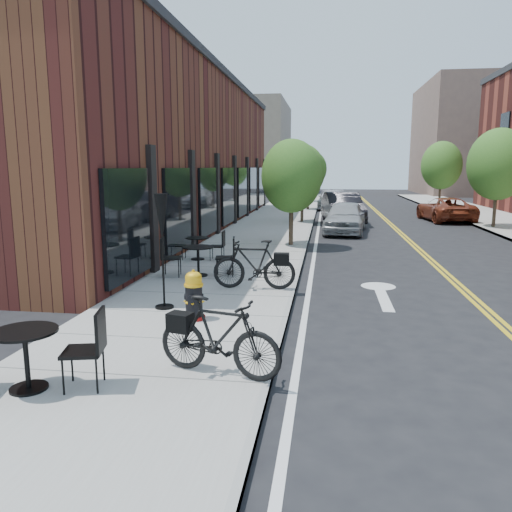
{
  "coord_description": "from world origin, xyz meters",
  "views": [
    {
      "loc": [
        0.68,
        -9.12,
        2.92
      ],
      "look_at": [
        -0.83,
        1.56,
        1.0
      ],
      "focal_mm": 35.0,
      "sensor_mm": 36.0,
      "label": 1
    }
  ],
  "objects_px": {
    "bistro_set_a": "(26,351)",
    "patio_umbrella": "(162,227)",
    "bistro_set_c": "(197,245)",
    "parked_car_far": "(445,209)",
    "bistro_set_b": "(198,257)",
    "bicycle_right": "(219,337)",
    "parked_car_b": "(342,208)",
    "parked_car_c": "(332,200)",
    "parked_car_a": "(345,217)",
    "fire_hydrant": "(194,296)",
    "bicycle_left": "(254,264)"
  },
  "relations": [
    {
      "from": "bicycle_left",
      "to": "bistro_set_b",
      "type": "relative_size",
      "value": 1.0
    },
    {
      "from": "bistro_set_a",
      "to": "parked_car_far",
      "type": "xyz_separation_m",
      "value": [
        10.16,
        23.06,
        0.02
      ]
    },
    {
      "from": "parked_car_far",
      "to": "parked_car_a",
      "type": "bearing_deg",
      "value": 40.61
    },
    {
      "from": "bistro_set_a",
      "to": "parked_car_far",
      "type": "relative_size",
      "value": 0.41
    },
    {
      "from": "fire_hydrant",
      "to": "bistro_set_b",
      "type": "distance_m",
      "value": 3.78
    },
    {
      "from": "parked_car_c",
      "to": "parked_car_far",
      "type": "bearing_deg",
      "value": -48.01
    },
    {
      "from": "parked_car_a",
      "to": "parked_car_c",
      "type": "bearing_deg",
      "value": 98.04
    },
    {
      "from": "bistro_set_b",
      "to": "bistro_set_c",
      "type": "xyz_separation_m",
      "value": [
        -0.63,
        2.3,
        -0.06
      ]
    },
    {
      "from": "parked_car_b",
      "to": "bistro_set_a",
      "type": "bearing_deg",
      "value": -109.82
    },
    {
      "from": "fire_hydrant",
      "to": "parked_car_a",
      "type": "relative_size",
      "value": 0.22
    },
    {
      "from": "bicycle_right",
      "to": "bistro_set_b",
      "type": "height_order",
      "value": "bicycle_right"
    },
    {
      "from": "bicycle_left",
      "to": "parked_car_b",
      "type": "bearing_deg",
      "value": 169.9
    },
    {
      "from": "patio_umbrella",
      "to": "parked_car_a",
      "type": "bearing_deg",
      "value": 73.1
    },
    {
      "from": "parked_car_c",
      "to": "bicycle_right",
      "type": "bearing_deg",
      "value": -90.56
    },
    {
      "from": "bicycle_left",
      "to": "bistro_set_c",
      "type": "relative_size",
      "value": 1.17
    },
    {
      "from": "fire_hydrant",
      "to": "parked_car_c",
      "type": "xyz_separation_m",
      "value": [
        2.74,
        27.32,
        0.09
      ]
    },
    {
      "from": "patio_umbrella",
      "to": "parked_car_a",
      "type": "xyz_separation_m",
      "value": [
        4.02,
        13.22,
        -1.04
      ]
    },
    {
      "from": "bicycle_left",
      "to": "parked_car_b",
      "type": "height_order",
      "value": "parked_car_b"
    },
    {
      "from": "bicycle_left",
      "to": "bicycle_right",
      "type": "relative_size",
      "value": 1.06
    },
    {
      "from": "bistro_set_b",
      "to": "parked_car_b",
      "type": "bearing_deg",
      "value": 64.69
    },
    {
      "from": "fire_hydrant",
      "to": "parked_car_b",
      "type": "distance_m",
      "value": 18.38
    },
    {
      "from": "bistro_set_b",
      "to": "parked_car_far",
      "type": "bearing_deg",
      "value": 49.56
    },
    {
      "from": "patio_umbrella",
      "to": "bistro_set_c",
      "type": "bearing_deg",
      "value": 97.53
    },
    {
      "from": "patio_umbrella",
      "to": "parked_car_b",
      "type": "height_order",
      "value": "patio_umbrella"
    },
    {
      "from": "parked_car_b",
      "to": "parked_car_far",
      "type": "distance_m",
      "value": 5.88
    },
    {
      "from": "parked_car_a",
      "to": "parked_car_b",
      "type": "height_order",
      "value": "parked_car_b"
    },
    {
      "from": "parked_car_c",
      "to": "bistro_set_b",
      "type": "bearing_deg",
      "value": -95.92
    },
    {
      "from": "bistro_set_c",
      "to": "bicycle_right",
      "type": "bearing_deg",
      "value": -74.28
    },
    {
      "from": "bistro_set_c",
      "to": "bistro_set_b",
      "type": "bearing_deg",
      "value": -75.6
    },
    {
      "from": "bicycle_right",
      "to": "bicycle_left",
      "type": "bearing_deg",
      "value": 17.53
    },
    {
      "from": "bistro_set_a",
      "to": "bistro_set_c",
      "type": "distance_m",
      "value": 9.2
    },
    {
      "from": "fire_hydrant",
      "to": "bistro_set_b",
      "type": "bearing_deg",
      "value": 98.33
    },
    {
      "from": "patio_umbrella",
      "to": "parked_car_far",
      "type": "xyz_separation_m",
      "value": [
        9.64,
        19.19,
        -1.11
      ]
    },
    {
      "from": "fire_hydrant",
      "to": "bicycle_left",
      "type": "distance_m",
      "value": 2.61
    },
    {
      "from": "parked_car_a",
      "to": "parked_car_b",
      "type": "relative_size",
      "value": 0.86
    },
    {
      "from": "bistro_set_a",
      "to": "patio_umbrella",
      "type": "height_order",
      "value": "patio_umbrella"
    },
    {
      "from": "bistro_set_a",
      "to": "parked_car_far",
      "type": "height_order",
      "value": "parked_car_far"
    },
    {
      "from": "bistro_set_a",
      "to": "parked_car_b",
      "type": "height_order",
      "value": "parked_car_b"
    },
    {
      "from": "bistro_set_a",
      "to": "parked_car_a",
      "type": "xyz_separation_m",
      "value": [
        4.53,
        17.09,
        0.09
      ]
    },
    {
      "from": "bicycle_right",
      "to": "parked_car_b",
      "type": "bearing_deg",
      "value": 8.56
    },
    {
      "from": "patio_umbrella",
      "to": "parked_car_b",
      "type": "distance_m",
      "value": 17.93
    },
    {
      "from": "bistro_set_c",
      "to": "parked_car_far",
      "type": "distance_m",
      "value": 17.3
    },
    {
      "from": "bistro_set_a",
      "to": "parked_car_c",
      "type": "height_order",
      "value": "parked_car_c"
    },
    {
      "from": "bistro_set_a",
      "to": "parked_car_a",
      "type": "height_order",
      "value": "parked_car_a"
    },
    {
      "from": "patio_umbrella",
      "to": "parked_car_far",
      "type": "relative_size",
      "value": 0.49
    },
    {
      "from": "parked_car_b",
      "to": "parked_car_far",
      "type": "bearing_deg",
      "value": 9.47
    },
    {
      "from": "bistro_set_c",
      "to": "bicycle_left",
      "type": "bearing_deg",
      "value": -57.78
    },
    {
      "from": "parked_car_b",
      "to": "patio_umbrella",
      "type": "bearing_deg",
      "value": -110.78
    },
    {
      "from": "bistro_set_b",
      "to": "parked_car_c",
      "type": "bearing_deg",
      "value": 71.9
    },
    {
      "from": "patio_umbrella",
      "to": "parked_car_b",
      "type": "relative_size",
      "value": 0.47
    }
  ]
}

